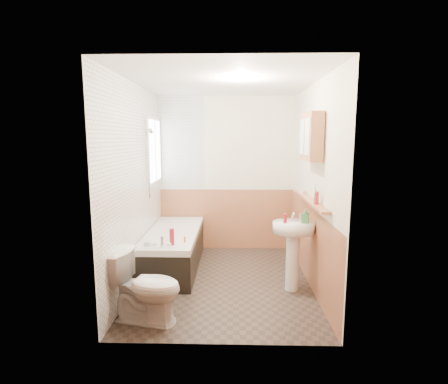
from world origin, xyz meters
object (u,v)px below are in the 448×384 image
(bathtub, at_px, (174,248))
(toilet, at_px, (145,287))
(pine_shelf, at_px, (310,200))
(sink, at_px, (293,242))
(medicine_cabinet, at_px, (311,137))

(bathtub, distance_m, toilet, 1.49)
(pine_shelf, bearing_deg, bathtub, 160.38)
(bathtub, relative_size, toilet, 2.38)
(sink, relative_size, medicine_cabinet, 1.58)
(medicine_cabinet, bearing_deg, pine_shelf, 63.11)
(toilet, height_order, pine_shelf, pine_shelf)
(toilet, bearing_deg, pine_shelf, -51.67)
(sink, distance_m, pine_shelf, 0.54)
(bathtub, height_order, pine_shelf, pine_shelf)
(bathtub, bearing_deg, medicine_cabinet, -21.49)
(bathtub, relative_size, medicine_cabinet, 2.91)
(sink, bearing_deg, bathtub, 164.15)
(toilet, distance_m, medicine_cabinet, 2.45)
(bathtub, xyz_separation_m, pine_shelf, (1.77, -0.63, 0.82))
(bathtub, relative_size, pine_shelf, 1.19)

